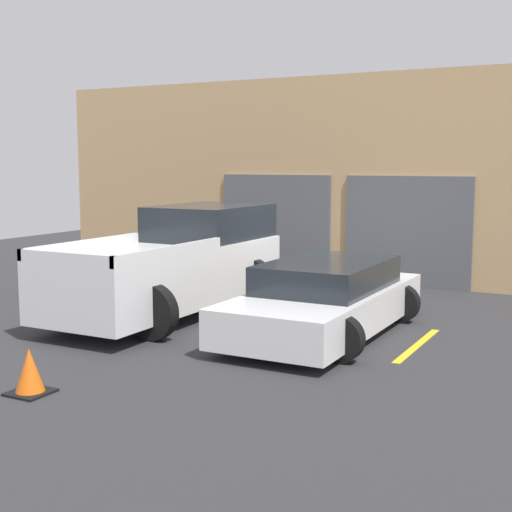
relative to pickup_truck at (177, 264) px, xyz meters
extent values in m
plane|color=#2D2D30|center=(1.50, 1.65, -0.89)|extent=(28.00, 28.00, 0.00)
cube|color=tan|center=(1.50, 4.95, 1.44)|extent=(15.82, 0.60, 4.66)
cube|color=#595B60|center=(-0.30, 4.61, 0.32)|extent=(2.79, 0.08, 2.42)
cube|color=#595B60|center=(2.89, 4.61, 0.32)|extent=(2.79, 0.08, 2.42)
cube|color=white|center=(0.00, -0.27, -0.15)|extent=(1.84, 5.20, 1.00)
cube|color=#1E2328|center=(0.00, 1.16, 0.67)|extent=(1.69, 2.34, 0.65)
cube|color=white|center=(-0.88, -1.44, 0.43)|extent=(0.08, 2.86, 0.18)
cube|color=white|center=(0.88, -1.44, 0.43)|extent=(0.08, 2.86, 0.18)
cube|color=white|center=(0.00, -2.83, 0.43)|extent=(1.84, 0.08, 0.18)
cylinder|color=black|center=(-0.81, 1.34, -0.45)|extent=(0.88, 0.22, 0.88)
cylinder|color=black|center=(0.81, 1.34, -0.45)|extent=(0.88, 0.22, 0.88)
cylinder|color=black|center=(-0.81, -1.89, -0.45)|extent=(0.88, 0.22, 0.88)
cylinder|color=black|center=(0.81, -1.89, -0.45)|extent=(0.88, 0.22, 0.88)
cube|color=white|center=(3.00, -0.27, -0.46)|extent=(1.84, 4.50, 0.57)
cube|color=#1E2328|center=(3.00, -0.16, 0.05)|extent=(1.62, 2.47, 0.44)
cylinder|color=black|center=(2.19, 1.12, -0.57)|extent=(0.65, 0.22, 0.65)
cylinder|color=black|center=(3.80, 1.12, -0.57)|extent=(0.65, 0.22, 0.65)
cylinder|color=black|center=(2.19, -1.67, -0.57)|extent=(0.65, 0.22, 0.65)
cylinder|color=black|center=(3.80, -1.67, -0.57)|extent=(0.65, 0.22, 0.65)
cube|color=gold|center=(-1.50, -0.27, -0.89)|extent=(0.12, 2.20, 0.01)
cube|color=gold|center=(1.50, -0.27, -0.89)|extent=(0.12, 2.20, 0.01)
cube|color=gold|center=(4.49, -0.27, -0.89)|extent=(0.12, 2.20, 0.01)
cube|color=black|center=(1.07, -4.63, -0.88)|extent=(0.47, 0.47, 0.03)
cone|color=orange|center=(1.07, -4.63, -0.62)|extent=(0.36, 0.36, 0.55)
camera|label=1|loc=(7.22, -10.54, 1.81)|focal=50.00mm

